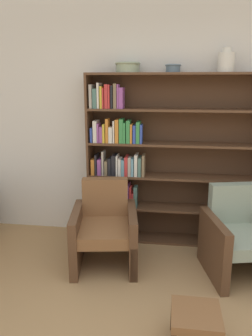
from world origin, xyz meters
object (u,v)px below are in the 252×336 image
object	(u,v)px
bowl_sage	(128,67)
footstool	(196,319)
armchair_leather	(105,228)
armchair_cushioned	(240,237)
bowl_brass	(173,68)
bookshelf	(154,162)
vase_tall	(226,62)

from	to	relation	value
bowl_sage	footstool	size ratio (longest dim) A/B	0.80
armchair_leather	armchair_cushioned	size ratio (longest dim) A/B	1.00
armchair_leather	footstool	bearing A→B (deg)	120.22
bowl_brass	armchair_cushioned	bearing A→B (deg)	-39.91
armchair_cushioned	footstool	distance (m)	1.16
bookshelf	armchair_leather	bearing A→B (deg)	-127.83
armchair_leather	armchair_cushioned	xyz separation A→B (m)	(1.34, -0.00, 0.00)
armchair_leather	footstool	size ratio (longest dim) A/B	2.44
bookshelf	armchair_leather	size ratio (longest dim) A/B	2.31
footstool	bookshelf	bearing A→B (deg)	103.51
armchair_leather	footstool	xyz separation A→B (m)	(0.86, -1.04, -0.14)
bowl_brass	armchair_leather	size ratio (longest dim) A/B	0.20
armchair_cushioned	armchair_leather	bearing A→B (deg)	-13.19
armchair_leather	footstool	world-z (taller)	armchair_leather
vase_tall	armchair_leather	xyz separation A→B (m)	(-1.17, -0.59, -1.65)
bowl_sage	bowl_brass	bearing A→B (deg)	0.00
armchair_leather	armchair_cushioned	world-z (taller)	same
bowl_sage	armchair_cushioned	size ratio (longest dim) A/B	0.33
bowl_sage	bowl_brass	distance (m)	0.48
bowl_sage	bowl_brass	size ratio (longest dim) A/B	1.63
bowl_brass	armchair_leather	xyz separation A→B (m)	(-0.64, -0.59, -1.60)
bookshelf	armchair_leather	world-z (taller)	bookshelf
bowl_brass	armchair_cushioned	world-z (taller)	bowl_brass
bowl_brass	armchair_cushioned	size ratio (longest dim) A/B	0.20
bookshelf	bowl_brass	distance (m)	1.04
armchair_leather	armchair_cushioned	bearing A→B (deg)	170.75
bowl_brass	armchair_cushioned	xyz separation A→B (m)	(0.70, -0.59, -1.60)
bowl_sage	bookshelf	bearing A→B (deg)	2.12
vase_tall	bowl_sage	bearing A→B (deg)	180.00
bowl_brass	vase_tall	bearing A→B (deg)	0.00
bowl_sage	armchair_cushioned	xyz separation A→B (m)	(1.18, -0.59, -1.61)
bowl_brass	footstool	distance (m)	2.39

